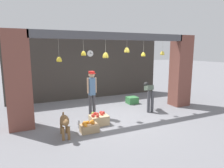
{
  "coord_description": "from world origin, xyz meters",
  "views": [
    {
      "loc": [
        -2.96,
        -6.04,
        2.35
      ],
      "look_at": [
        0.0,
        0.46,
        1.1
      ],
      "focal_mm": 32.0,
      "sensor_mm": 36.0,
      "label": 1
    }
  ],
  "objects_px": {
    "water_bottle": "(79,125)",
    "fruit_crate_apples": "(99,119)",
    "dog": "(65,122)",
    "worker_stooping": "(149,93)",
    "shopkeeper": "(92,91)",
    "fruit_crate_oranges": "(89,127)",
    "produce_box_green": "(132,100)",
    "wall_clock": "(90,53)"
  },
  "relations": [
    {
      "from": "water_bottle",
      "to": "fruit_crate_apples",
      "type": "bearing_deg",
      "value": 1.21
    },
    {
      "from": "fruit_crate_apples",
      "to": "water_bottle",
      "type": "distance_m",
      "value": 0.65
    },
    {
      "from": "dog",
      "to": "worker_stooping",
      "type": "bearing_deg",
      "value": 111.42
    },
    {
      "from": "dog",
      "to": "shopkeeper",
      "type": "height_order",
      "value": "shopkeeper"
    },
    {
      "from": "shopkeeper",
      "to": "water_bottle",
      "type": "bearing_deg",
      "value": 45.87
    },
    {
      "from": "shopkeeper",
      "to": "dog",
      "type": "bearing_deg",
      "value": 43.92
    },
    {
      "from": "fruit_crate_oranges",
      "to": "produce_box_green",
      "type": "distance_m",
      "value": 3.43
    },
    {
      "from": "water_bottle",
      "to": "dog",
      "type": "bearing_deg",
      "value": -136.86
    },
    {
      "from": "dog",
      "to": "fruit_crate_apples",
      "type": "bearing_deg",
      "value": 117.3
    },
    {
      "from": "dog",
      "to": "wall_clock",
      "type": "distance_m",
      "value": 4.75
    },
    {
      "from": "dog",
      "to": "fruit_crate_oranges",
      "type": "xyz_separation_m",
      "value": [
        0.7,
        0.05,
        -0.29
      ]
    },
    {
      "from": "worker_stooping",
      "to": "wall_clock",
      "type": "xyz_separation_m",
      "value": [
        -1.37,
        2.88,
        1.45
      ]
    },
    {
      "from": "worker_stooping",
      "to": "fruit_crate_oranges",
      "type": "xyz_separation_m",
      "value": [
        -2.73,
        -1.0,
        -0.56
      ]
    },
    {
      "from": "dog",
      "to": "shopkeeper",
      "type": "xyz_separation_m",
      "value": [
        1.2,
        1.24,
        0.51
      ]
    },
    {
      "from": "dog",
      "to": "water_bottle",
      "type": "bearing_deg",
      "value": 137.53
    },
    {
      "from": "fruit_crate_oranges",
      "to": "produce_box_green",
      "type": "xyz_separation_m",
      "value": [
        2.67,
        2.16,
        0.0
      ]
    },
    {
      "from": "shopkeeper",
      "to": "worker_stooping",
      "type": "relative_size",
      "value": 1.53
    },
    {
      "from": "produce_box_green",
      "to": "water_bottle",
      "type": "bearing_deg",
      "value": -148.74
    },
    {
      "from": "shopkeeper",
      "to": "fruit_crate_oranges",
      "type": "bearing_deg",
      "value": 65.01
    },
    {
      "from": "fruit_crate_apples",
      "to": "fruit_crate_oranges",
      "type": "bearing_deg",
      "value": -136.52
    },
    {
      "from": "shopkeeper",
      "to": "fruit_crate_apples",
      "type": "height_order",
      "value": "shopkeeper"
    },
    {
      "from": "fruit_crate_apples",
      "to": "produce_box_green",
      "type": "distance_m",
      "value": 2.8
    },
    {
      "from": "shopkeeper",
      "to": "wall_clock",
      "type": "xyz_separation_m",
      "value": [
        0.85,
        2.69,
        1.2
      ]
    },
    {
      "from": "shopkeeper",
      "to": "worker_stooping",
      "type": "bearing_deg",
      "value": 172.92
    },
    {
      "from": "produce_box_green",
      "to": "wall_clock",
      "type": "distance_m",
      "value": 2.95
    },
    {
      "from": "worker_stooping",
      "to": "produce_box_green",
      "type": "distance_m",
      "value": 1.29
    },
    {
      "from": "dog",
      "to": "shopkeeper",
      "type": "distance_m",
      "value": 1.8
    },
    {
      "from": "produce_box_green",
      "to": "water_bottle",
      "type": "height_order",
      "value": "produce_box_green"
    },
    {
      "from": "shopkeeper",
      "to": "fruit_crate_oranges",
      "type": "height_order",
      "value": "shopkeeper"
    },
    {
      "from": "dog",
      "to": "fruit_crate_oranges",
      "type": "relative_size",
      "value": 1.72
    },
    {
      "from": "worker_stooping",
      "to": "water_bottle",
      "type": "height_order",
      "value": "worker_stooping"
    },
    {
      "from": "dog",
      "to": "produce_box_green",
      "type": "bearing_deg",
      "value": 127.68
    },
    {
      "from": "worker_stooping",
      "to": "wall_clock",
      "type": "height_order",
      "value": "wall_clock"
    },
    {
      "from": "wall_clock",
      "to": "water_bottle",
      "type": "bearing_deg",
      "value": -114.06
    },
    {
      "from": "dog",
      "to": "produce_box_green",
      "type": "xyz_separation_m",
      "value": [
        3.36,
        2.21,
        -0.29
      ]
    },
    {
      "from": "fruit_crate_oranges",
      "to": "fruit_crate_apples",
      "type": "relative_size",
      "value": 0.9
    },
    {
      "from": "fruit_crate_oranges",
      "to": "shopkeeper",
      "type": "bearing_deg",
      "value": 67.15
    },
    {
      "from": "fruit_crate_oranges",
      "to": "fruit_crate_apples",
      "type": "xyz_separation_m",
      "value": [
        0.46,
        0.43,
        0.03
      ]
    },
    {
      "from": "wall_clock",
      "to": "shopkeeper",
      "type": "bearing_deg",
      "value": -107.59
    },
    {
      "from": "shopkeeper",
      "to": "wall_clock",
      "type": "relative_size",
      "value": 5.09
    },
    {
      "from": "produce_box_green",
      "to": "fruit_crate_apples",
      "type": "bearing_deg",
      "value": -142.08
    },
    {
      "from": "fruit_crate_oranges",
      "to": "wall_clock",
      "type": "xyz_separation_m",
      "value": [
        1.35,
        3.88,
        2.01
      ]
    }
  ]
}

